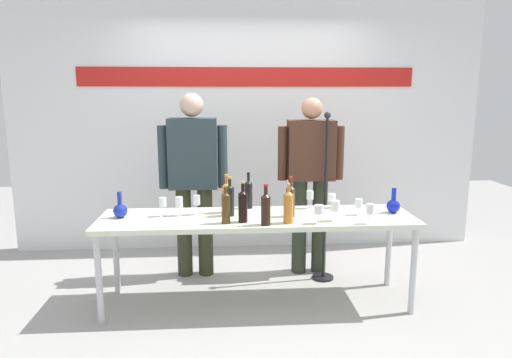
# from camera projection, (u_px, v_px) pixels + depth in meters

# --- Properties ---
(ground_plane) EXTENTS (10.00, 10.00, 0.00)m
(ground_plane) POSITION_uv_depth(u_px,v_px,m) (257.00, 302.00, 3.81)
(ground_plane) COLOR #A3A19F
(back_wall) EXTENTS (5.10, 0.11, 3.00)m
(back_wall) POSITION_uv_depth(u_px,v_px,m) (248.00, 113.00, 4.97)
(back_wall) COLOR white
(back_wall) RESTS_ON ground
(display_table) EXTENTS (2.53, 0.64, 0.74)m
(display_table) POSITION_uv_depth(u_px,v_px,m) (257.00, 223.00, 3.68)
(display_table) COLOR silver
(display_table) RESTS_ON ground
(decanter_blue_left) EXTENTS (0.11, 0.11, 0.21)m
(decanter_blue_left) POSITION_uv_depth(u_px,v_px,m) (120.00, 210.00, 3.62)
(decanter_blue_left) COLOR #172A98
(decanter_blue_left) RESTS_ON display_table
(decanter_blue_right) EXTENTS (0.11, 0.11, 0.21)m
(decanter_blue_right) POSITION_uv_depth(u_px,v_px,m) (393.00, 205.00, 3.77)
(decanter_blue_right) COLOR #1320BD
(decanter_blue_right) RESTS_ON display_table
(presenter_left) EXTENTS (0.63, 0.22, 1.72)m
(presenter_left) POSITION_uv_depth(u_px,v_px,m) (193.00, 173.00, 4.22)
(presenter_left) COLOR #313420
(presenter_left) RESTS_ON ground
(presenter_right) EXTENTS (0.62, 0.22, 1.68)m
(presenter_right) POSITION_uv_depth(u_px,v_px,m) (310.00, 174.00, 4.29)
(presenter_right) COLOR #2E3626
(presenter_right) RESTS_ON ground
(wine_bottle_0) EXTENTS (0.07, 0.07, 0.31)m
(wine_bottle_0) POSITION_uv_depth(u_px,v_px,m) (266.00, 208.00, 3.41)
(wine_bottle_0) COLOR black
(wine_bottle_0) RESTS_ON display_table
(wine_bottle_1) EXTENTS (0.08, 0.08, 0.31)m
(wine_bottle_1) POSITION_uv_depth(u_px,v_px,m) (288.00, 206.00, 3.46)
(wine_bottle_1) COLOR #C67328
(wine_bottle_1) RESTS_ON display_table
(wine_bottle_2) EXTENTS (0.07, 0.07, 0.32)m
(wine_bottle_2) POSITION_uv_depth(u_px,v_px,m) (227.00, 197.00, 3.76)
(wine_bottle_2) COLOR orange
(wine_bottle_2) RESTS_ON display_table
(wine_bottle_3) EXTENTS (0.07, 0.07, 0.30)m
(wine_bottle_3) POSITION_uv_depth(u_px,v_px,m) (226.00, 207.00, 3.46)
(wine_bottle_3) COLOR #453012
(wine_bottle_3) RESTS_ON display_table
(wine_bottle_4) EXTENTS (0.07, 0.07, 0.31)m
(wine_bottle_4) POSITION_uv_depth(u_px,v_px,m) (248.00, 193.00, 3.91)
(wine_bottle_4) COLOR black
(wine_bottle_4) RESTS_ON display_table
(wine_bottle_5) EXTENTS (0.07, 0.07, 0.32)m
(wine_bottle_5) POSITION_uv_depth(u_px,v_px,m) (230.00, 199.00, 3.67)
(wine_bottle_5) COLOR black
(wine_bottle_5) RESTS_ON display_table
(wine_bottle_6) EXTENTS (0.07, 0.07, 0.32)m
(wine_bottle_6) POSITION_uv_depth(u_px,v_px,m) (243.00, 205.00, 3.49)
(wine_bottle_6) COLOR black
(wine_bottle_6) RESTS_ON display_table
(wine_bottle_7) EXTENTS (0.07, 0.07, 0.33)m
(wine_bottle_7) POSITION_uv_depth(u_px,v_px,m) (290.00, 200.00, 3.65)
(wine_bottle_7) COLOR #47301C
(wine_bottle_7) RESTS_ON display_table
(wine_glass_left_0) EXTENTS (0.06, 0.06, 0.16)m
(wine_glass_left_0) POSITION_uv_depth(u_px,v_px,m) (197.00, 201.00, 3.70)
(wine_glass_left_0) COLOR white
(wine_glass_left_0) RESTS_ON display_table
(wine_glass_left_1) EXTENTS (0.06, 0.06, 0.16)m
(wine_glass_left_1) POSITION_uv_depth(u_px,v_px,m) (179.00, 203.00, 3.67)
(wine_glass_left_1) COLOR white
(wine_glass_left_1) RESTS_ON display_table
(wine_glass_left_2) EXTENTS (0.06, 0.06, 0.15)m
(wine_glass_left_2) POSITION_uv_depth(u_px,v_px,m) (163.00, 203.00, 3.65)
(wine_glass_left_2) COLOR white
(wine_glass_left_2) RESTS_ON display_table
(wine_glass_right_0) EXTENTS (0.07, 0.07, 0.13)m
(wine_glass_right_0) POSITION_uv_depth(u_px,v_px,m) (332.00, 198.00, 3.92)
(wine_glass_right_0) COLOR white
(wine_glass_right_0) RESTS_ON display_table
(wine_glass_right_1) EXTENTS (0.06, 0.06, 0.15)m
(wine_glass_right_1) POSITION_uv_depth(u_px,v_px,m) (370.00, 209.00, 3.45)
(wine_glass_right_1) COLOR white
(wine_glass_right_1) RESTS_ON display_table
(wine_glass_right_2) EXTENTS (0.07, 0.07, 0.16)m
(wine_glass_right_2) POSITION_uv_depth(u_px,v_px,m) (335.00, 206.00, 3.52)
(wine_glass_right_2) COLOR white
(wine_glass_right_2) RESTS_ON display_table
(wine_glass_right_3) EXTENTS (0.06, 0.06, 0.16)m
(wine_glass_right_3) POSITION_uv_depth(u_px,v_px,m) (310.00, 195.00, 3.90)
(wine_glass_right_3) COLOR white
(wine_glass_right_3) RESTS_ON display_table
(wine_glass_right_4) EXTENTS (0.06, 0.06, 0.13)m
(wine_glass_right_4) POSITION_uv_depth(u_px,v_px,m) (359.00, 204.00, 3.69)
(wine_glass_right_4) COLOR white
(wine_glass_right_4) RESTS_ON display_table
(wine_glass_right_5) EXTENTS (0.07, 0.07, 0.15)m
(wine_glass_right_5) POSITION_uv_depth(u_px,v_px,m) (319.00, 210.00, 3.45)
(wine_glass_right_5) COLOR white
(wine_glass_right_5) RESTS_ON display_table
(microphone_stand) EXTENTS (0.20, 0.20, 1.56)m
(microphone_stand) POSITION_uv_depth(u_px,v_px,m) (324.00, 225.00, 4.21)
(microphone_stand) COLOR black
(microphone_stand) RESTS_ON ground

